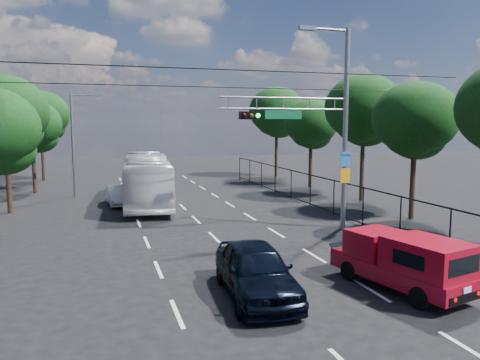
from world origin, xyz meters
name	(u,v)px	position (x,y,z in m)	size (l,w,h in m)	color
ground	(280,301)	(0.00, 0.00, 0.00)	(120.00, 120.00, 0.00)	black
lane_markings	(189,213)	(0.00, 14.00, 0.01)	(6.12, 38.00, 0.01)	beige
signal_mast	(323,120)	(5.28, 7.99, 5.24)	(6.43, 0.39, 9.50)	slate
streetlight_left	(75,140)	(-6.33, 22.00, 3.94)	(2.09, 0.22, 7.08)	slate
utility_wires	(209,76)	(0.00, 8.83, 7.23)	(22.00, 5.04, 0.74)	black
fence_right	(324,194)	(7.60, 12.17, 1.03)	(0.06, 34.03, 2.00)	black
tree_right_b	(415,124)	(11.22, 9.02, 5.06)	(4.50, 4.50, 7.31)	black
tree_right_c	(364,114)	(11.82, 15.02, 5.73)	(5.10, 5.10, 8.29)	black
tree_right_d	(311,127)	(11.42, 22.02, 4.85)	(4.32, 4.32, 7.02)	black
tree_right_e	(277,115)	(11.62, 30.02, 5.94)	(5.28, 5.28, 8.58)	black
tree_left_c	(5,118)	(-9.78, 17.02, 5.40)	(4.80, 4.80, 7.80)	black
tree_left_d	(32,129)	(-9.38, 25.02, 4.72)	(4.20, 4.20, 6.83)	black
tree_left_e	(41,119)	(-9.58, 33.02, 5.53)	(4.92, 4.92, 7.99)	black
red_pickup	(403,260)	(3.95, -0.18, 0.93)	(2.67, 4.94, 1.75)	black
navy_hatchback	(256,270)	(-0.55, 0.58, 0.80)	(1.89, 4.69, 1.60)	black
white_bus	(146,179)	(-2.00, 17.85, 1.59)	(2.67, 11.42, 3.18)	silver
white_van	(119,195)	(-3.71, 17.92, 0.62)	(1.31, 3.77, 1.24)	silver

